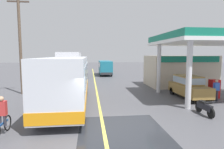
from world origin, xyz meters
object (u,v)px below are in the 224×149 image
Objects in this scene: coach_bus_main at (68,80)px; minibus_opposing_lane at (105,67)px; car_at_pump at (189,86)px; car_trailing_behind_bus at (79,71)px; pedestrian_near_pump at (216,89)px; motorcycle_parked_forecourt at (204,107)px; cyclist_on_shoulder at (2,117)px.

coach_bus_main is 1.80× the size of minibus_opposing_lane.
car_at_pump is 18.02m from car_trailing_behind_bus.
pedestrian_near_pump is at bearing -41.35° from car_at_pump.
car_trailing_behind_bus is (-11.11, 16.55, 0.08)m from pedestrian_near_pump.
pedestrian_near_pump is 0.40× the size of car_trailing_behind_bus.
coach_bus_main is at bearing -89.43° from car_trailing_behind_bus.
minibus_opposing_lane reaches higher than car_at_pump.
pedestrian_near_pump is (6.84, -19.53, -0.54)m from minibus_opposing_lane.
minibus_opposing_lane is 5.22m from car_trailing_behind_bus.
coach_bus_main reaches higher than pedestrian_near_pump.
car_at_pump is at bearing -73.62° from minibus_opposing_lane.
motorcycle_parked_forecourt is 1.08× the size of pedestrian_near_pump.
cyclist_on_shoulder is at bearing -171.15° from motorcycle_parked_forecourt.
car_at_pump is 2.31× the size of cyclist_on_shoulder.
car_trailing_behind_bus reaches higher than motorcycle_parked_forecourt.
pedestrian_near_pump reaches higher than motorcycle_parked_forecourt.
cyclist_on_shoulder is 21.26m from car_trailing_behind_bus.
motorcycle_parked_forecourt is (-1.33, -4.29, -0.57)m from car_at_pump.
car_trailing_behind_bus is (-4.27, -2.98, -0.46)m from minibus_opposing_lane.
coach_bus_main is 9.53m from car_at_pump.
car_trailing_behind_bus is (-9.62, 15.24, 0.00)m from car_at_pump.
cyclist_on_shoulder is 0.43× the size of car_trailing_behind_bus.
car_at_pump is at bearing 26.71° from cyclist_on_shoulder.
minibus_opposing_lane is 3.69× the size of pedestrian_near_pump.
coach_bus_main reaches higher than car_at_pump.
motorcycle_parked_forecourt is at bearing -66.98° from car_trailing_behind_bus.
motorcycle_parked_forecourt is (10.43, 1.62, -0.34)m from cyclist_on_shoulder.
minibus_opposing_lane is 22.89m from motorcycle_parked_forecourt.
car_at_pump is 2.33× the size of motorcycle_parked_forecourt.
car_at_pump is at bearing 5.12° from coach_bus_main.
coach_bus_main is 2.63× the size of car_trailing_behind_bus.
car_at_pump is 1.99m from pedestrian_near_pump.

